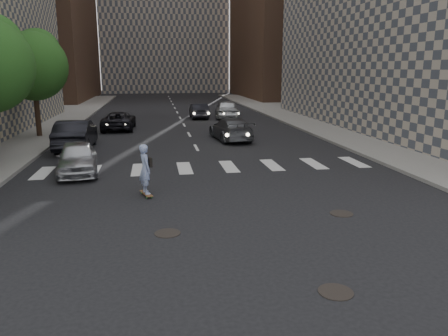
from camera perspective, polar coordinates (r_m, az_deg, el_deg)
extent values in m
plane|color=black|center=(11.07, 3.38, -10.19)|extent=(160.00, 160.00, 0.00)
cube|color=gray|center=(34.56, 20.10, 5.06)|extent=(13.00, 80.00, 0.15)
cube|color=black|center=(27.55, 20.37, 7.26)|extent=(0.30, 18.00, 4.00)
cylinder|color=#382619|center=(29.97, -23.18, 6.56)|extent=(0.32, 0.32, 2.80)
sphere|color=#2C501A|center=(29.84, -23.68, 12.09)|extent=(4.20, 4.20, 4.20)
sphere|color=#2C501A|center=(30.39, -23.18, 13.83)|extent=(2.80, 2.80, 2.80)
cylinder|color=black|center=(9.27, 14.38, -15.40)|extent=(0.70, 0.70, 0.02)
cylinder|color=black|center=(11.95, -7.39, -8.44)|extent=(0.70, 0.70, 0.02)
cylinder|color=black|center=(13.85, 15.09, -5.77)|extent=(0.70, 0.70, 0.02)
cube|color=brown|center=(15.44, -10.11, -3.28)|extent=(0.49, 0.94, 0.02)
cylinder|color=green|center=(15.13, -10.05, -3.83)|extent=(0.05, 0.07, 0.06)
cylinder|color=green|center=(15.18, -9.46, -3.76)|extent=(0.05, 0.07, 0.06)
cylinder|color=green|center=(15.73, -10.73, -3.21)|extent=(0.05, 0.07, 0.06)
cylinder|color=green|center=(15.78, -10.16, -3.14)|extent=(0.05, 0.07, 0.06)
imported|color=#919FD3|center=(15.22, -10.24, -0.13)|extent=(0.58, 0.72, 1.72)
cube|color=black|center=(15.27, -9.67, 0.75)|extent=(0.18, 0.30, 0.33)
imported|color=#ADAFB4|center=(19.29, -18.61, 1.29)|extent=(2.08, 4.12, 1.35)
imported|color=black|center=(25.07, -18.79, 4.15)|extent=(1.75, 4.92, 1.62)
imported|color=#4F5156|center=(26.89, 0.89, 5.10)|extent=(2.37, 4.82, 1.35)
imported|color=black|center=(32.43, -13.58, 6.05)|extent=(2.29, 4.75, 1.30)
imported|color=#B0B4B8|center=(38.61, 0.35, 7.72)|extent=(2.48, 5.04, 1.65)
imported|color=black|center=(38.85, -3.33, 7.49)|extent=(1.44, 4.03, 1.32)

